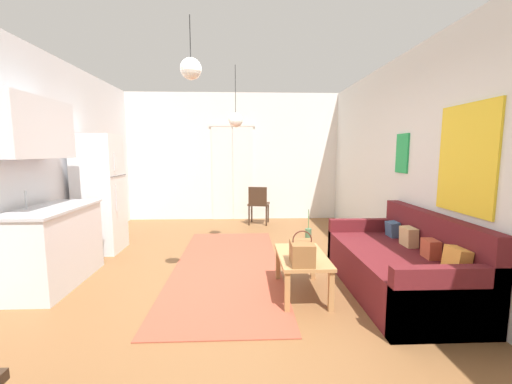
# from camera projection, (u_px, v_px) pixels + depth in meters

# --- Properties ---
(ground_plane) EXTENTS (5.24, 8.07, 0.10)m
(ground_plane) POSITION_uv_depth(u_px,v_px,m) (225.00, 292.00, 3.60)
(ground_plane) COLOR brown
(wall_back) EXTENTS (4.84, 0.13, 2.80)m
(wall_back) POSITION_uv_depth(u_px,v_px,m) (233.00, 157.00, 7.17)
(wall_back) COLOR white
(wall_back) RESTS_ON ground_plane
(wall_right) EXTENTS (0.12, 7.67, 2.80)m
(wall_right) POSITION_uv_depth(u_px,v_px,m) (440.00, 163.00, 3.51)
(wall_right) COLOR silver
(wall_right) RESTS_ON ground_plane
(area_rug) EXTENTS (1.37, 3.39, 0.01)m
(area_rug) POSITION_uv_depth(u_px,v_px,m) (227.00, 266.00, 4.26)
(area_rug) COLOR #9E4733
(area_rug) RESTS_ON ground_plane
(couch) EXTENTS (0.95, 1.90, 0.86)m
(couch) POSITION_uv_depth(u_px,v_px,m) (402.00, 267.00, 3.46)
(couch) COLOR #5B191E
(couch) RESTS_ON ground_plane
(coffee_table) EXTENTS (0.50, 0.87, 0.43)m
(coffee_table) POSITION_uv_depth(u_px,v_px,m) (302.00, 260.00, 3.41)
(coffee_table) COLOR #B27F4C
(coffee_table) RESTS_ON ground_plane
(bamboo_vase) EXTENTS (0.07, 0.07, 0.45)m
(bamboo_vase) POSITION_uv_depth(u_px,v_px,m) (308.00, 238.00, 3.62)
(bamboo_vase) COLOR #47704C
(bamboo_vase) RESTS_ON coffee_table
(handbag) EXTENTS (0.23, 0.31, 0.33)m
(handbag) POSITION_uv_depth(u_px,v_px,m) (302.00, 253.00, 3.12)
(handbag) COLOR brown
(handbag) RESTS_ON coffee_table
(refrigerator) EXTENTS (0.60, 0.62, 1.78)m
(refrigerator) POSITION_uv_depth(u_px,v_px,m) (100.00, 194.00, 4.84)
(refrigerator) COLOR white
(refrigerator) RESTS_ON ground_plane
(kitchen_counter) EXTENTS (0.59, 1.25, 2.10)m
(kitchen_counter) POSITION_uv_depth(u_px,v_px,m) (48.00, 215.00, 3.60)
(kitchen_counter) COLOR silver
(kitchen_counter) RESTS_ON ground_plane
(accent_chair) EXTENTS (0.49, 0.47, 0.80)m
(accent_chair) POSITION_uv_depth(u_px,v_px,m) (258.00, 203.00, 6.67)
(accent_chair) COLOR #382619
(accent_chair) RESTS_ON ground_plane
(pendant_lamp_near) EXTENTS (0.21, 0.21, 0.60)m
(pendant_lamp_near) POSITION_uv_depth(u_px,v_px,m) (191.00, 69.00, 3.07)
(pendant_lamp_near) COLOR black
(pendant_lamp_far) EXTENTS (0.22, 0.22, 0.92)m
(pendant_lamp_far) POSITION_uv_depth(u_px,v_px,m) (236.00, 120.00, 4.84)
(pendant_lamp_far) COLOR black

